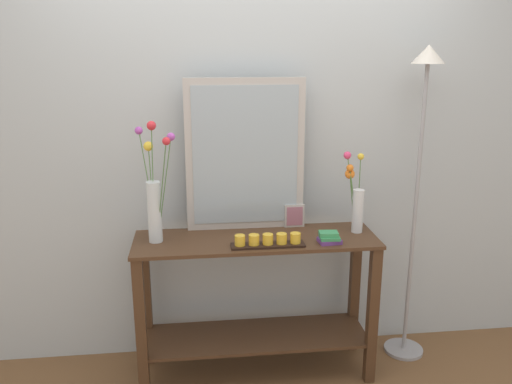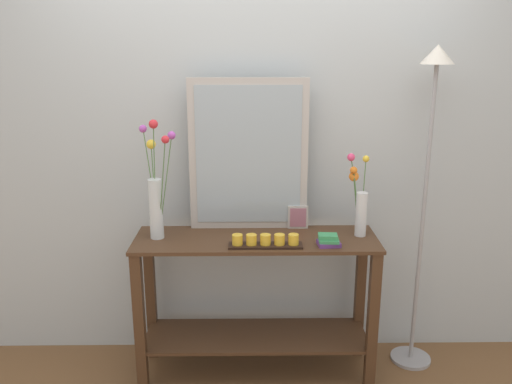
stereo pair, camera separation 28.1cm
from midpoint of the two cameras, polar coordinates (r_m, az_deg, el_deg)
ground_plane at (r=3.29m, az=2.59°, el=-19.03°), size 7.00×6.00×0.02m
wall_back at (r=3.08m, az=2.54°, el=6.05°), size 6.40×0.08×2.70m
console_table at (r=3.03m, az=2.71°, el=-10.85°), size 1.34×0.42×0.84m
mirror_leaning at (r=2.94m, az=1.92°, el=3.98°), size 0.67×0.03×0.86m
tall_vase_left at (r=2.85m, az=-8.09°, el=-0.30°), size 0.22×0.26×0.65m
vase_right at (r=2.97m, az=13.88°, el=-1.09°), size 0.13×0.14×0.46m
candle_tray at (r=2.77m, az=3.96°, el=-5.45°), size 0.39×0.09×0.07m
picture_frame_small at (r=3.05m, az=7.24°, el=-2.78°), size 0.12×0.01×0.14m
book_stack at (r=2.83m, az=10.75°, el=-5.26°), size 0.12×0.10×0.06m
floor_lamp at (r=3.08m, az=20.77°, el=3.36°), size 0.24×0.24×1.87m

